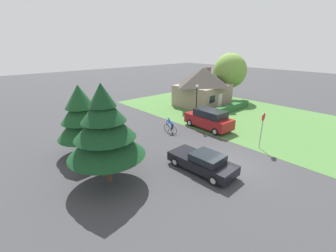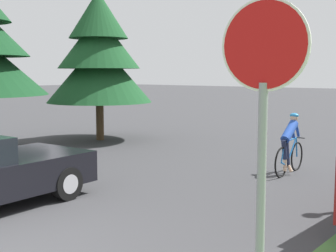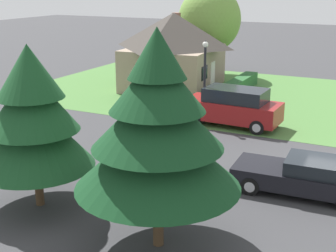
# 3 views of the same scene
# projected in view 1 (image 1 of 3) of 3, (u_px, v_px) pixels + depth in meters

# --- Properties ---
(ground_plane) EXTENTS (140.00, 140.00, 0.00)m
(ground_plane) POSITION_uv_depth(u_px,v_px,m) (231.00, 165.00, 15.88)
(ground_plane) COLOR #38383A
(grass_verge_right) EXTENTS (16.00, 36.00, 0.01)m
(grass_verge_right) POSITION_uv_depth(u_px,v_px,m) (257.00, 119.00, 25.87)
(grass_verge_right) COLOR #477538
(grass_verge_right) RESTS_ON ground
(cottage_house) EXTENTS (7.57, 6.63, 5.20)m
(cottage_house) POSITION_uv_depth(u_px,v_px,m) (203.00, 86.00, 31.05)
(cottage_house) COLOR gray
(cottage_house) RESTS_ON ground
(hedge_row) EXTENTS (9.13, 0.90, 0.87)m
(hedge_row) POSITION_uv_depth(u_px,v_px,m) (226.00, 109.00, 28.13)
(hedge_row) COLOR #285B2D
(hedge_row) RESTS_ON ground
(sedan_left_lane) EXTENTS (2.10, 4.77, 1.35)m
(sedan_left_lane) POSITION_uv_depth(u_px,v_px,m) (203.00, 162.00, 14.96)
(sedan_left_lane) COLOR black
(sedan_left_lane) RESTS_ON ground
(cyclist) EXTENTS (0.44, 1.74, 1.50)m
(cyclist) POSITION_uv_depth(u_px,v_px,m) (170.00, 126.00, 21.58)
(cyclist) COLOR black
(cyclist) RESTS_ON ground
(parked_suv_right) EXTENTS (2.25, 5.02, 1.98)m
(parked_suv_right) POSITION_uv_depth(u_px,v_px,m) (209.00, 119.00, 22.54)
(parked_suv_right) COLOR maroon
(parked_suv_right) RESTS_ON ground
(stop_sign) EXTENTS (0.69, 0.08, 3.01)m
(stop_sign) POSITION_uv_depth(u_px,v_px,m) (262.00, 124.00, 17.82)
(stop_sign) COLOR gray
(stop_sign) RESTS_ON ground
(street_lamp) EXTENTS (0.30, 0.30, 4.36)m
(street_lamp) POSITION_uv_depth(u_px,v_px,m) (196.00, 100.00, 22.82)
(street_lamp) COLOR black
(street_lamp) RESTS_ON ground
(conifer_tall_near) EXTENTS (4.55, 4.55, 6.12)m
(conifer_tall_near) POSITION_uv_depth(u_px,v_px,m) (105.00, 129.00, 12.85)
(conifer_tall_near) COLOR #4C3823
(conifer_tall_near) RESTS_ON ground
(conifer_tall_far) EXTENTS (3.81, 3.81, 5.38)m
(conifer_tall_far) POSITION_uv_depth(u_px,v_px,m) (81.00, 115.00, 16.59)
(conifer_tall_far) COLOR #4C3823
(conifer_tall_far) RESTS_ON ground
(deciduous_tree_right) EXTENTS (4.89, 4.89, 6.94)m
(deciduous_tree_right) POSITION_uv_depth(u_px,v_px,m) (230.00, 71.00, 33.66)
(deciduous_tree_right) COLOR #4C3823
(deciduous_tree_right) RESTS_ON ground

